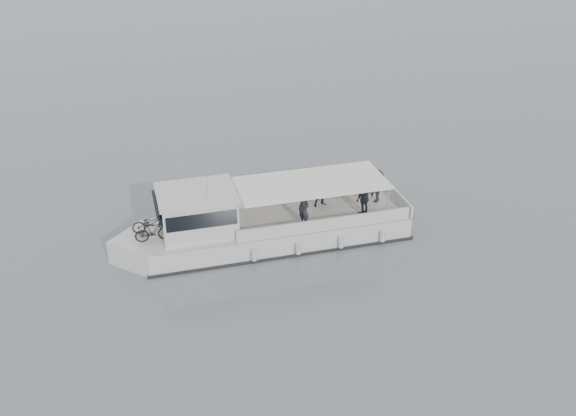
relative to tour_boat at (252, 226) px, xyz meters
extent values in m
plane|color=slate|center=(3.98, 2.40, -0.93)|extent=(1400.00, 1400.00, 0.00)
cube|color=silver|center=(1.17, 0.05, -0.48)|extent=(11.90, 3.63, 1.28)
cube|color=silver|center=(-4.71, -0.20, -0.48)|extent=(3.19, 3.19, 1.28)
cube|color=beige|center=(1.17, 0.05, 0.15)|extent=(11.90, 3.63, 0.06)
cube|color=black|center=(1.17, 0.05, -0.88)|extent=(12.10, 3.76, 0.18)
cube|color=silver|center=(2.88, 1.63, 0.45)|extent=(7.85, 0.43, 0.59)
cube|color=silver|center=(3.00, -1.39, 0.45)|extent=(7.85, 0.43, 0.59)
cube|color=silver|center=(7.01, 0.29, 0.45)|extent=(0.23, 3.14, 0.59)
cube|color=silver|center=(-2.36, -0.10, 1.04)|extent=(3.25, 2.78, 1.77)
cube|color=black|center=(-3.88, -0.17, 1.18)|extent=(0.65, 2.48, 1.14)
cube|color=black|center=(-2.36, -0.10, 1.33)|extent=(3.06, 2.81, 0.69)
cube|color=silver|center=(-2.36, -0.10, 1.97)|extent=(3.45, 2.99, 0.10)
cube|color=white|center=(2.74, 0.11, 1.77)|extent=(6.79, 3.22, 0.08)
cylinder|color=silver|center=(-0.34, -1.39, 0.96)|extent=(0.06, 0.06, 1.62)
cylinder|color=silver|center=(-0.45, 1.35, 0.96)|extent=(0.06, 0.06, 1.62)
cylinder|color=silver|center=(5.94, -1.13, 0.96)|extent=(0.06, 0.06, 1.62)
cylinder|color=silver|center=(5.82, 1.62, 0.96)|extent=(0.06, 0.06, 1.62)
cylinder|color=silver|center=(-2.98, 0.76, 3.25)|extent=(0.03, 0.03, 2.55)
cylinder|color=silver|center=(-1.94, -0.77, 3.05)|extent=(0.03, 0.03, 2.16)
cylinder|color=#B8BABE|center=(-0.22, -1.74, -0.44)|extent=(0.25, 0.25, 0.49)
cylinder|color=#B8BABE|center=(1.74, -1.66, -0.44)|extent=(0.25, 0.25, 0.49)
cylinder|color=#B8BABE|center=(3.70, -1.58, -0.44)|extent=(0.25, 0.25, 0.49)
cylinder|color=#B8BABE|center=(5.66, -1.49, -0.44)|extent=(0.25, 0.25, 0.49)
imported|color=black|center=(-4.34, 0.21, 0.60)|extent=(1.71, 0.66, 0.88)
imported|color=black|center=(-4.30, -0.58, 0.62)|extent=(1.57, 0.50, 0.93)
imported|color=#21252D|center=(2.19, -0.79, 0.98)|extent=(0.62, 0.71, 1.65)
imported|color=#21252D|center=(3.50, 0.83, 0.98)|extent=(0.89, 0.74, 1.65)
imported|color=#21252D|center=(5.12, -0.38, 0.98)|extent=(1.05, 0.76, 1.65)
imported|color=#21252D|center=(6.06, 0.65, 0.98)|extent=(1.14, 1.22, 1.65)
camera|label=1|loc=(-3.99, -24.50, 14.35)|focal=40.00mm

